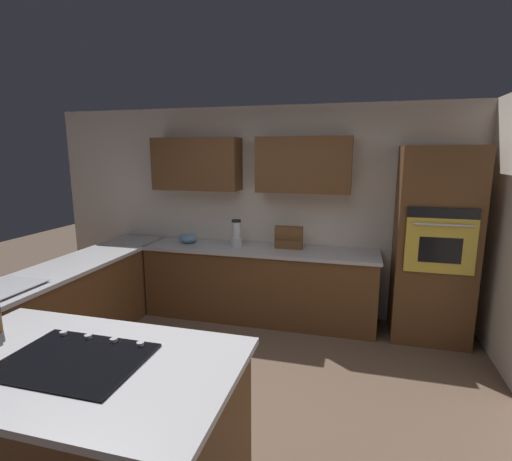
# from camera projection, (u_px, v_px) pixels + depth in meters

# --- Properties ---
(ground_plane) EXTENTS (14.00, 14.00, 0.00)m
(ground_plane) POSITION_uv_depth(u_px,v_px,m) (219.00, 402.00, 3.20)
(ground_plane) COLOR brown
(wall_back) EXTENTS (6.00, 0.44, 2.60)m
(wall_back) POSITION_uv_depth(u_px,v_px,m) (268.00, 201.00, 4.87)
(wall_back) COLOR silver
(wall_back) RESTS_ON ground
(lower_cabinets_back) EXTENTS (2.80, 0.60, 0.86)m
(lower_cabinets_back) POSITION_uv_depth(u_px,v_px,m) (259.00, 285.00, 4.77)
(lower_cabinets_back) COLOR brown
(lower_cabinets_back) RESTS_ON ground
(countertop_back) EXTENTS (2.84, 0.64, 0.04)m
(countertop_back) POSITION_uv_depth(u_px,v_px,m) (259.00, 250.00, 4.68)
(countertop_back) COLOR #B2B2B7
(countertop_back) RESTS_ON lower_cabinets_back
(lower_cabinets_side) EXTENTS (0.60, 2.90, 0.86)m
(lower_cabinets_side) POSITION_uv_depth(u_px,v_px,m) (75.00, 307.00, 4.09)
(lower_cabinets_side) COLOR brown
(lower_cabinets_side) RESTS_ON ground
(countertop_side) EXTENTS (0.64, 2.94, 0.04)m
(countertop_side) POSITION_uv_depth(u_px,v_px,m) (71.00, 266.00, 4.01)
(countertop_side) COLOR #B2B2B7
(countertop_side) RESTS_ON lower_cabinets_side
(island_base) EXTENTS (1.75, 0.98, 0.86)m
(island_base) POSITION_uv_depth(u_px,v_px,m) (82.00, 436.00, 2.22)
(island_base) COLOR brown
(island_base) RESTS_ON ground
(island_top) EXTENTS (1.83, 1.06, 0.04)m
(island_top) POSITION_uv_depth(u_px,v_px,m) (75.00, 365.00, 2.13)
(island_top) COLOR #B2B2B7
(island_top) RESTS_ON island_base
(wall_oven) EXTENTS (0.80, 0.66, 2.11)m
(wall_oven) POSITION_uv_depth(u_px,v_px,m) (434.00, 245.00, 4.15)
(wall_oven) COLOR brown
(wall_oven) RESTS_ON ground
(cooktop) EXTENTS (0.76, 0.56, 0.03)m
(cooktop) POSITION_uv_depth(u_px,v_px,m) (75.00, 359.00, 2.13)
(cooktop) COLOR black
(cooktop) RESTS_ON island_top
(blender) EXTENTS (0.15, 0.15, 0.33)m
(blender) POSITION_uv_depth(u_px,v_px,m) (236.00, 235.00, 4.77)
(blender) COLOR silver
(blender) RESTS_ON countertop_back
(mixing_bowl) EXTENTS (0.23, 0.23, 0.13)m
(mixing_bowl) POSITION_uv_depth(u_px,v_px,m) (188.00, 238.00, 4.94)
(mixing_bowl) COLOR #668CB2
(mixing_bowl) RESTS_ON countertop_back
(spice_rack) EXTENTS (0.33, 0.11, 0.27)m
(spice_rack) POSITION_uv_depth(u_px,v_px,m) (289.00, 237.00, 4.64)
(spice_rack) COLOR brown
(spice_rack) RESTS_ON countertop_back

